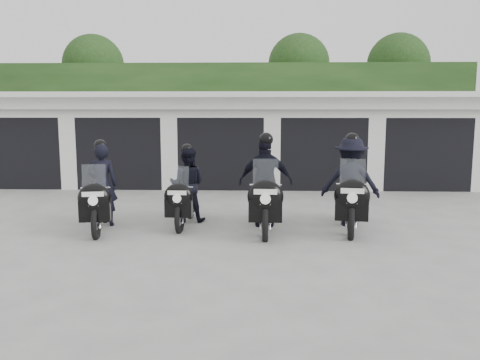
{
  "coord_description": "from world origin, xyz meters",
  "views": [
    {
      "loc": [
        1.09,
        -9.78,
        2.59
      ],
      "look_at": [
        0.75,
        0.55,
        1.05
      ],
      "focal_mm": 38.0,
      "sensor_mm": 36.0,
      "label": 1
    }
  ],
  "objects_px": {
    "police_bike_c": "(266,187)",
    "police_bike_d": "(351,186)",
    "police_bike_b": "(186,189)",
    "police_bike_a": "(100,193)"
  },
  "relations": [
    {
      "from": "police_bike_a",
      "to": "police_bike_b",
      "type": "relative_size",
      "value": 1.06
    },
    {
      "from": "police_bike_d",
      "to": "police_bike_c",
      "type": "bearing_deg",
      "value": -165.59
    },
    {
      "from": "police_bike_a",
      "to": "police_bike_d",
      "type": "distance_m",
      "value": 5.26
    },
    {
      "from": "police_bike_c",
      "to": "police_bike_b",
      "type": "bearing_deg",
      "value": 167.24
    },
    {
      "from": "police_bike_a",
      "to": "police_bike_c",
      "type": "xyz_separation_m",
      "value": [
        3.45,
        0.17,
        0.12
      ]
    },
    {
      "from": "police_bike_a",
      "to": "police_bike_c",
      "type": "distance_m",
      "value": 3.45
    },
    {
      "from": "police_bike_c",
      "to": "police_bike_d",
      "type": "xyz_separation_m",
      "value": [
        1.8,
        0.17,
        0.0
      ]
    },
    {
      "from": "police_bike_d",
      "to": "police_bike_a",
      "type": "bearing_deg",
      "value": -167.36
    },
    {
      "from": "police_bike_a",
      "to": "police_bike_c",
      "type": "height_order",
      "value": "police_bike_c"
    },
    {
      "from": "police_bike_d",
      "to": "police_bike_b",
      "type": "bearing_deg",
      "value": -175.27
    }
  ]
}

